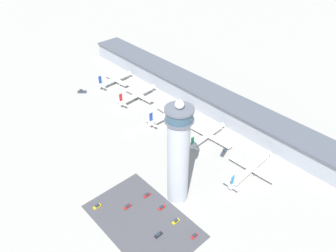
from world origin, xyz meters
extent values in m
plane|color=#9E9B93|center=(0.00, 0.00, 0.00)|extent=(1000.00, 1000.00, 0.00)
cube|color=#9399A3|center=(0.00, 70.00, 7.04)|extent=(265.19, 22.00, 14.07)
cube|color=#4C515B|center=(0.00, 70.00, 14.87)|extent=(265.19, 25.00, 1.60)
cylinder|color=#ADB2BC|center=(68.40, -17.10, 27.67)|extent=(11.88, 11.88, 55.33)
cylinder|color=#565B66|center=(68.40, -17.10, 55.73)|extent=(15.00, 15.00, 0.80)
cylinder|color=#334C60|center=(68.40, -17.10, 58.77)|extent=(13.80, 13.80, 5.28)
cylinder|color=#565B66|center=(68.40, -17.10, 61.92)|extent=(15.00, 15.00, 1.00)
sphere|color=white|center=(68.40, -17.10, 64.74)|extent=(4.64, 4.64, 4.64)
cube|color=#424247|center=(68.34, -43.20, 0.00)|extent=(64.00, 40.00, 0.01)
cylinder|color=silver|center=(-70.94, 36.41, 4.41)|extent=(5.88, 26.28, 4.44)
cone|color=silver|center=(-71.77, 51.42, 4.41)|extent=(4.66, 4.24, 4.44)
cone|color=silver|center=(-70.07, 20.73, 4.41)|extent=(4.29, 5.55, 4.00)
cube|color=silver|center=(-70.97, 36.93, 3.63)|extent=(30.73, 6.08, 0.44)
cylinder|color=#A8A8B2|center=(-77.43, 37.57, 2.28)|extent=(2.71, 5.02, 2.44)
cylinder|color=#A8A8B2|center=(-64.62, 38.28, 2.28)|extent=(2.71, 5.02, 2.44)
cube|color=navy|center=(-70.01, 19.66, 10.19)|extent=(0.45, 2.81, 7.11)
cube|color=silver|center=(-69.99, 19.26, 4.85)|extent=(12.54, 2.69, 0.24)
cylinder|color=black|center=(-71.60, 48.22, 1.09)|extent=(0.28, 0.28, 2.18)
cylinder|color=black|center=(-67.82, 36.30, 1.09)|extent=(0.28, 0.28, 2.18)
cylinder|color=black|center=(-74.03, 35.96, 1.09)|extent=(0.28, 0.28, 2.18)
cylinder|color=white|center=(-34.46, 34.19, 4.82)|extent=(6.50, 30.65, 4.09)
cone|color=white|center=(-35.83, 51.18, 4.82)|extent=(4.37, 3.99, 4.09)
cone|color=white|center=(-33.05, 16.58, 4.82)|extent=(4.06, 5.18, 3.68)
cube|color=white|center=(-34.51, 34.80, 4.11)|extent=(31.69, 6.90, 0.44)
cylinder|color=#A8A8B2|center=(-41.17, 35.27, 2.87)|extent=(2.60, 4.66, 2.25)
cylinder|color=#A8A8B2|center=(-28.01, 36.32, 2.87)|extent=(2.60, 4.66, 2.25)
cube|color=red|center=(-32.98, 15.61, 10.13)|extent=(0.52, 2.82, 6.54)
cube|color=white|center=(-32.94, 15.21, 5.23)|extent=(11.56, 2.91, 0.24)
cylinder|color=black|center=(-35.58, 48.15, 1.39)|extent=(0.28, 0.28, 2.78)
cylinder|color=black|center=(-31.60, 34.23, 1.39)|extent=(0.28, 0.28, 2.78)
cylinder|color=black|center=(-37.30, 33.77, 1.39)|extent=(0.28, 0.28, 2.78)
cylinder|color=white|center=(5.67, 35.04, 4.47)|extent=(5.08, 31.25, 4.31)
cone|color=white|center=(6.10, 52.55, 4.47)|extent=(4.40, 3.98, 4.31)
cone|color=white|center=(5.22, 16.89, 4.47)|extent=(4.01, 5.27, 3.88)
cube|color=white|center=(5.68, 35.67, 3.71)|extent=(31.63, 5.18, 0.44)
cylinder|color=#A8A8B2|center=(-0.91, 36.83, 2.41)|extent=(2.49, 4.80, 2.37)
cylinder|color=#A8A8B2|center=(12.33, 36.50, 2.41)|extent=(2.49, 4.80, 2.37)
cube|color=navy|center=(5.19, 15.85, 10.07)|extent=(0.37, 2.81, 6.90)
cube|color=white|center=(5.18, 15.45, 4.90)|extent=(12.12, 2.30, 0.24)
cylinder|color=black|center=(6.02, 49.41, 1.16)|extent=(0.28, 0.28, 2.31)
cylinder|color=black|center=(8.68, 34.79, 1.16)|extent=(0.28, 0.28, 2.31)
cylinder|color=black|center=(2.65, 34.94, 1.16)|extent=(0.28, 0.28, 2.31)
cylinder|color=white|center=(43.80, 37.09, 3.99)|extent=(5.40, 29.06, 3.68)
cone|color=white|center=(42.84, 53.16, 3.99)|extent=(3.87, 3.52, 3.68)
cone|color=white|center=(44.80, 20.47, 3.99)|extent=(3.57, 4.60, 3.31)
cube|color=white|center=(43.77, 37.66, 3.35)|extent=(39.42, 6.74, 0.44)
cylinder|color=#A8A8B2|center=(35.49, 38.17, 2.23)|extent=(2.26, 4.16, 2.02)
cylinder|color=#A8A8B2|center=(51.93, 39.16, 2.23)|extent=(2.26, 4.16, 2.02)
cube|color=#14704C|center=(44.85, 19.59, 8.77)|extent=(0.47, 2.81, 5.89)
cube|color=white|center=(44.88, 19.19, 4.36)|extent=(10.40, 2.61, 0.24)
cylinder|color=black|center=(43.01, 50.31, 1.08)|extent=(0.28, 0.28, 2.15)
cylinder|color=black|center=(46.39, 37.02, 1.08)|extent=(0.28, 0.28, 2.15)
cylinder|color=black|center=(41.25, 36.71, 1.08)|extent=(0.28, 0.28, 2.15)
cylinder|color=white|center=(86.10, 30.76, 4.67)|extent=(5.65, 35.94, 3.79)
cone|color=white|center=(85.08, 50.33, 4.67)|extent=(3.96, 3.60, 3.79)
cone|color=white|center=(87.15, 10.62, 4.67)|extent=(3.64, 4.72, 3.41)
cube|color=white|center=(86.06, 31.47, 4.01)|extent=(32.73, 6.09, 0.44)
cylinder|color=#A8A8B2|center=(79.19, 32.11, 2.86)|extent=(2.30, 4.27, 2.08)
cylinder|color=#A8A8B2|center=(92.83, 32.83, 2.86)|extent=(2.30, 4.27, 2.08)
cube|color=#197FB2|center=(87.20, 9.71, 9.60)|extent=(0.45, 2.81, 6.06)
cube|color=white|center=(87.22, 9.31, 5.05)|extent=(10.70, 2.55, 0.24)
cylinder|color=black|center=(85.23, 47.43, 1.39)|extent=(0.28, 0.28, 2.78)
cylinder|color=black|center=(88.75, 30.81, 1.39)|extent=(0.28, 0.28, 2.78)
cylinder|color=black|center=(83.46, 30.53, 1.39)|extent=(0.28, 0.28, 2.78)
cube|color=black|center=(-40.25, 33.86, 0.06)|extent=(5.79, 6.98, 0.12)
cube|color=silver|center=(-40.25, 33.86, 0.73)|extent=(6.60, 8.12, 1.46)
cube|color=#232D38|center=(-40.71, 34.53, 2.05)|extent=(3.16, 3.23, 1.19)
cube|color=black|center=(61.94, 33.28, 0.06)|extent=(3.98, 6.56, 0.12)
cube|color=#2D333D|center=(61.94, 33.28, 0.88)|extent=(4.43, 7.71, 1.76)
cube|color=#232D38|center=(61.71, 33.98, 2.48)|extent=(2.57, 2.72, 1.44)
cube|color=black|center=(-77.26, 3.98, 0.06)|extent=(5.97, 6.22, 0.12)
cube|color=#2D333D|center=(-77.26, 3.98, 0.85)|extent=(6.85, 7.16, 1.69)
cube|color=#232D38|center=(-77.76, 3.43, 2.39)|extent=(3.12, 3.12, 1.39)
cube|color=black|center=(68.69, -29.60, 0.06)|extent=(1.74, 3.75, 0.12)
cube|color=red|center=(68.69, -29.60, 0.42)|extent=(1.83, 4.46, 0.83)
cube|color=#232D38|center=(68.70, -29.71, 1.17)|extent=(1.57, 2.47, 0.68)
cube|color=black|center=(81.14, -30.28, 0.06)|extent=(1.74, 3.80, 0.12)
cube|color=gold|center=(81.14, -30.28, 0.43)|extent=(1.82, 4.51, 0.87)
cube|color=#232D38|center=(81.14, -30.17, 1.22)|extent=(1.58, 2.49, 0.71)
cube|color=black|center=(94.44, -29.54, 0.06)|extent=(1.64, 3.45, 0.12)
cube|color=red|center=(94.44, -29.54, 0.43)|extent=(1.71, 4.11, 0.87)
cube|color=#232D38|center=(94.44, -29.44, 1.22)|extent=(1.50, 2.26, 0.71)
cube|color=black|center=(81.21, -43.02, 0.06)|extent=(1.73, 3.92, 0.12)
cube|color=black|center=(81.21, -43.02, 0.39)|extent=(1.81, 4.66, 0.79)
cube|color=#232D38|center=(81.21, -43.14, 1.11)|extent=(1.57, 2.57, 0.65)
cube|color=black|center=(43.17, -56.63, 0.06)|extent=(1.92, 3.97, 0.12)
cube|color=gold|center=(43.17, -56.63, 0.44)|extent=(2.02, 4.72, 0.87)
cube|color=#232D38|center=(43.16, -56.52, 1.23)|extent=(1.72, 2.62, 0.71)
cube|color=black|center=(55.77, -30.02, 0.06)|extent=(1.97, 3.95, 0.12)
cube|color=red|center=(55.77, -30.02, 0.42)|extent=(2.07, 4.69, 0.83)
cube|color=#232D38|center=(55.78, -29.91, 1.17)|extent=(1.76, 2.60, 0.68)
cube|color=black|center=(55.03, -43.75, 0.06)|extent=(1.89, 3.98, 0.12)
cube|color=red|center=(55.03, -43.75, 0.40)|extent=(1.98, 4.73, 0.80)
cube|color=#232D38|center=(55.03, -43.63, 1.13)|extent=(1.71, 2.61, 0.66)
camera|label=1|loc=(162.52, -110.26, 148.53)|focal=35.00mm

